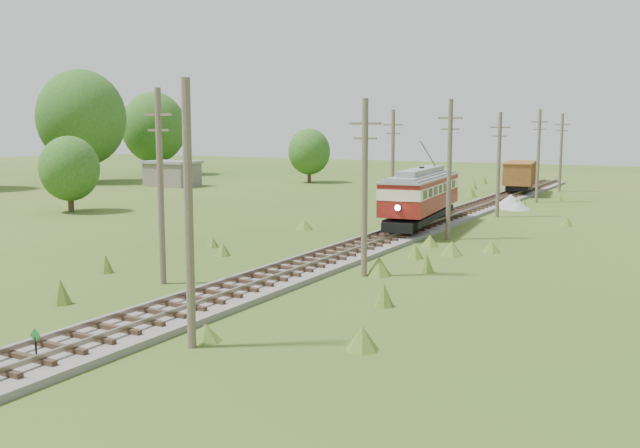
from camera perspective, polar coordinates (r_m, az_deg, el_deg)
The scene contains 18 objects.
railbed_main at distance 50.77m, azimuth 7.82°, elevation -0.27°, with size 3.60×96.00×0.57m.
switch_marker at distance 24.04m, azimuth -21.80°, elevation -8.78°, with size 0.45×0.06×1.08m.
streetcar at distance 51.02m, azimuth 8.11°, elevation 2.54°, with size 4.35×12.62×5.71m.
gondola at distance 79.74m, azimuth 15.70°, elevation 3.84°, with size 4.22×9.24×2.96m.
gravel_pile at distance 65.59m, azimuth 15.08°, elevation 1.70°, with size 3.50×3.71×1.27m.
utility_pole_r_1 at distance 23.42m, azimuth -10.45°, elevation 0.65°, with size 0.30×0.30×8.80m.
utility_pole_r_2 at distance 34.35m, azimuth 3.59°, elevation 3.05°, with size 1.60×0.30×8.60m.
utility_pole_r_3 at distance 46.45m, azimuth 10.30°, elevation 4.43°, with size 1.60×0.30×9.00m.
utility_pole_r_4 at distance 58.98m, azimuth 14.11°, elevation 4.71°, with size 1.60×0.30×8.40m.
utility_pole_r_5 at distance 71.54m, azimuth 17.07°, elevation 5.31°, with size 1.60×0.30×8.90m.
utility_pole_r_6 at distance 84.34m, azimuth 18.72°, elevation 5.50°, with size 1.60×0.30×8.70m.
utility_pole_l_a at distance 33.40m, azimuth -12.65°, elevation 3.09°, with size 1.60×0.30×9.00m.
utility_pole_l_b at distance 57.58m, azimuth 5.83°, elevation 4.94°, with size 1.60×0.30×8.60m.
tree_left_4 at distance 98.21m, azimuth -18.55°, elevation 8.05°, with size 11.34×11.34×14.61m.
tree_left_5 at distance 111.06m, azimuth -13.14°, elevation 7.53°, with size 9.66×9.66×12.44m.
tree_mid_a at distance 93.12m, azimuth -0.87°, elevation 5.81°, with size 5.46×5.46×7.03m.
tree_mid_c at distance 64.39m, azimuth -19.42°, elevation 4.20°, with size 5.04×5.04×6.49m.
shed at distance 89.43m, azimuth -11.75°, elevation 3.99°, with size 6.40×4.40×3.10m.
Camera 1 is at (17.77, -13.03, 7.26)m, focal length 40.00 mm.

